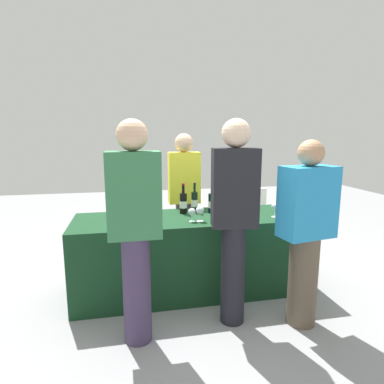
# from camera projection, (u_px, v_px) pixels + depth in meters

# --- Properties ---
(ground_plane) EXTENTS (12.00, 12.00, 0.00)m
(ground_plane) POSITION_uv_depth(u_px,v_px,m) (192.00, 289.00, 3.33)
(ground_plane) COLOR gray
(tasting_table) EXTENTS (2.30, 0.75, 0.77)m
(tasting_table) POSITION_uv_depth(u_px,v_px,m) (192.00, 253.00, 3.26)
(tasting_table) COLOR #14381E
(tasting_table) RESTS_ON ground_plane
(wine_bottle_0) EXTENTS (0.07, 0.07, 0.29)m
(wine_bottle_0) POSITION_uv_depth(u_px,v_px,m) (117.00, 207.00, 3.14)
(wine_bottle_0) COLOR black
(wine_bottle_0) RESTS_ON tasting_table
(wine_bottle_1) EXTENTS (0.07, 0.07, 0.30)m
(wine_bottle_1) POSITION_uv_depth(u_px,v_px,m) (144.00, 204.00, 3.26)
(wine_bottle_1) COLOR black
(wine_bottle_1) RESTS_ON tasting_table
(wine_bottle_2) EXTENTS (0.08, 0.08, 0.31)m
(wine_bottle_2) POSITION_uv_depth(u_px,v_px,m) (183.00, 203.00, 3.31)
(wine_bottle_2) COLOR black
(wine_bottle_2) RESTS_ON tasting_table
(wine_bottle_3) EXTENTS (0.07, 0.07, 0.31)m
(wine_bottle_3) POSITION_uv_depth(u_px,v_px,m) (195.00, 202.00, 3.37)
(wine_bottle_3) COLOR black
(wine_bottle_3) RESTS_ON tasting_table
(wine_bottle_4) EXTENTS (0.08, 0.08, 0.30)m
(wine_bottle_4) POSITION_uv_depth(u_px,v_px,m) (212.00, 203.00, 3.33)
(wine_bottle_4) COLOR black
(wine_bottle_4) RESTS_ON tasting_table
(wine_glass_0) EXTENTS (0.06, 0.06, 0.13)m
(wine_glass_0) POSITION_uv_depth(u_px,v_px,m) (141.00, 211.00, 3.02)
(wine_glass_0) COLOR silver
(wine_glass_0) RESTS_ON tasting_table
(wine_glass_1) EXTENTS (0.07, 0.07, 0.15)m
(wine_glass_1) POSITION_uv_depth(u_px,v_px,m) (150.00, 211.00, 2.97)
(wine_glass_1) COLOR silver
(wine_glass_1) RESTS_ON tasting_table
(wine_glass_2) EXTENTS (0.07, 0.07, 0.13)m
(wine_glass_2) POSITION_uv_depth(u_px,v_px,m) (192.00, 212.00, 3.00)
(wine_glass_2) COLOR silver
(wine_glass_2) RESTS_ON tasting_table
(wine_glass_3) EXTENTS (0.08, 0.08, 0.15)m
(wine_glass_3) POSITION_uv_depth(u_px,v_px,m) (200.00, 211.00, 3.00)
(wine_glass_3) COLOR silver
(wine_glass_3) RESTS_ON tasting_table
(wine_glass_4) EXTENTS (0.07, 0.07, 0.15)m
(wine_glass_4) POSITION_uv_depth(u_px,v_px,m) (234.00, 206.00, 3.19)
(wine_glass_4) COLOR silver
(wine_glass_4) RESTS_ON tasting_table
(wine_glass_5) EXTENTS (0.07, 0.07, 0.14)m
(wine_glass_5) POSITION_uv_depth(u_px,v_px,m) (275.00, 207.00, 3.16)
(wine_glass_5) COLOR silver
(wine_glass_5) RESTS_ON tasting_table
(server_pouring) EXTENTS (0.36, 0.21, 1.59)m
(server_pouring) POSITION_uv_depth(u_px,v_px,m) (184.00, 195.00, 3.77)
(server_pouring) COLOR #3F3351
(server_pouring) RESTS_ON ground_plane
(guest_0) EXTENTS (0.39, 0.23, 1.68)m
(guest_0) POSITION_uv_depth(u_px,v_px,m) (135.00, 225.00, 2.35)
(guest_0) COLOR #3F3351
(guest_0) RESTS_ON ground_plane
(guest_1) EXTENTS (0.39, 0.25, 1.70)m
(guest_1) POSITION_uv_depth(u_px,v_px,m) (234.00, 214.00, 2.59)
(guest_1) COLOR black
(guest_1) RESTS_ON ground_plane
(guest_2) EXTENTS (0.46, 0.31, 1.54)m
(guest_2) POSITION_uv_depth(u_px,v_px,m) (306.00, 230.00, 2.59)
(guest_2) COLOR brown
(guest_2) RESTS_ON ground_plane
(menu_board) EXTENTS (0.46, 0.13, 0.85)m
(menu_board) POSITION_uv_depth(u_px,v_px,m) (249.00, 218.00, 4.48)
(menu_board) COLOR white
(menu_board) RESTS_ON ground_plane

